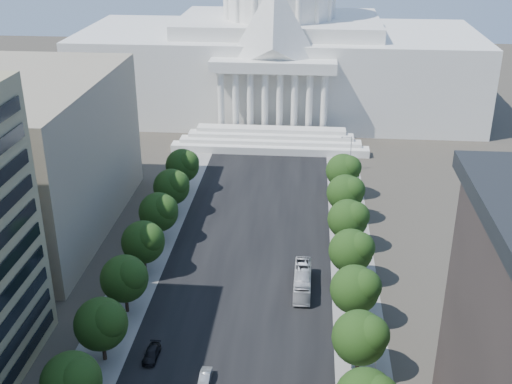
# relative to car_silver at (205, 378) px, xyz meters

# --- Properties ---
(road_asphalt) EXTENTS (30.00, 260.00, 0.01)m
(road_asphalt) POSITION_rel_car_silver_xyz_m (2.84, 33.58, -0.70)
(road_asphalt) COLOR black
(road_asphalt) RESTS_ON ground
(sidewalk_left) EXTENTS (8.00, 260.00, 0.02)m
(sidewalk_left) POSITION_rel_car_silver_xyz_m (-16.16, 33.58, -0.70)
(sidewalk_left) COLOR gray
(sidewalk_left) RESTS_ON ground
(sidewalk_right) EXTENTS (8.00, 260.00, 0.02)m
(sidewalk_right) POSITION_rel_car_silver_xyz_m (21.84, 33.58, -0.70)
(sidewalk_right) COLOR gray
(sidewalk_right) RESTS_ON ground
(capitol) EXTENTS (120.00, 56.00, 73.00)m
(capitol) POSITION_rel_car_silver_xyz_m (2.84, 128.47, 19.31)
(capitol) COLOR white
(capitol) RESTS_ON ground
(office_block_left_far) EXTENTS (38.00, 52.00, 30.00)m
(office_block_left_far) POSITION_rel_car_silver_xyz_m (-45.16, 43.58, 14.30)
(office_block_left_far) COLOR gray
(office_block_left_far) RESTS_ON ground
(tree_l_d) EXTENTS (7.79, 7.60, 9.97)m
(tree_l_d) POSITION_rel_car_silver_xyz_m (-14.82, -8.62, 5.76)
(tree_l_d) COLOR #33261C
(tree_l_d) RESTS_ON ground
(tree_l_e) EXTENTS (7.79, 7.60, 9.97)m
(tree_l_e) POSITION_rel_car_silver_xyz_m (-14.82, 3.38, 5.76)
(tree_l_e) COLOR #33261C
(tree_l_e) RESTS_ON ground
(tree_l_f) EXTENTS (7.79, 7.60, 9.97)m
(tree_l_f) POSITION_rel_car_silver_xyz_m (-14.82, 15.38, 5.76)
(tree_l_f) COLOR #33261C
(tree_l_f) RESTS_ON ground
(tree_l_g) EXTENTS (7.79, 7.60, 9.97)m
(tree_l_g) POSITION_rel_car_silver_xyz_m (-14.82, 27.38, 5.76)
(tree_l_g) COLOR #33261C
(tree_l_g) RESTS_ON ground
(tree_l_h) EXTENTS (7.79, 7.60, 9.97)m
(tree_l_h) POSITION_rel_car_silver_xyz_m (-14.82, 39.38, 5.76)
(tree_l_h) COLOR #33261C
(tree_l_h) RESTS_ON ground
(tree_l_i) EXTENTS (7.79, 7.60, 9.97)m
(tree_l_i) POSITION_rel_car_silver_xyz_m (-14.82, 51.38, 5.76)
(tree_l_i) COLOR #33261C
(tree_l_i) RESTS_ON ground
(tree_l_j) EXTENTS (7.79, 7.60, 9.97)m
(tree_l_j) POSITION_rel_car_silver_xyz_m (-14.82, 63.38, 5.76)
(tree_l_j) COLOR #33261C
(tree_l_j) RESTS_ON ground
(tree_r_e) EXTENTS (7.79, 7.60, 9.97)m
(tree_r_e) POSITION_rel_car_silver_xyz_m (21.18, 3.38, 5.76)
(tree_r_e) COLOR #33261C
(tree_r_e) RESTS_ON ground
(tree_r_f) EXTENTS (7.79, 7.60, 9.97)m
(tree_r_f) POSITION_rel_car_silver_xyz_m (21.18, 15.38, 5.76)
(tree_r_f) COLOR #33261C
(tree_r_f) RESTS_ON ground
(tree_r_g) EXTENTS (7.79, 7.60, 9.97)m
(tree_r_g) POSITION_rel_car_silver_xyz_m (21.18, 27.38, 5.76)
(tree_r_g) COLOR #33261C
(tree_r_g) RESTS_ON ground
(tree_r_h) EXTENTS (7.79, 7.60, 9.97)m
(tree_r_h) POSITION_rel_car_silver_xyz_m (21.18, 39.38, 5.76)
(tree_r_h) COLOR #33261C
(tree_r_h) RESTS_ON ground
(tree_r_i) EXTENTS (7.79, 7.60, 9.97)m
(tree_r_i) POSITION_rel_car_silver_xyz_m (21.18, 51.38, 5.76)
(tree_r_i) COLOR #33261C
(tree_r_i) RESTS_ON ground
(tree_r_j) EXTENTS (7.79, 7.60, 9.97)m
(tree_r_j) POSITION_rel_car_silver_xyz_m (21.18, 63.38, 5.76)
(tree_r_j) COLOR #33261C
(tree_r_j) RESTS_ON ground
(streetlight_c) EXTENTS (2.61, 0.44, 9.00)m
(streetlight_c) POSITION_rel_car_silver_xyz_m (22.75, 3.58, 5.12)
(streetlight_c) COLOR gray
(streetlight_c) RESTS_ON ground
(streetlight_d) EXTENTS (2.61, 0.44, 9.00)m
(streetlight_d) POSITION_rel_car_silver_xyz_m (22.75, 28.58, 5.12)
(streetlight_d) COLOR gray
(streetlight_d) RESTS_ON ground
(streetlight_e) EXTENTS (2.61, 0.44, 9.00)m
(streetlight_e) POSITION_rel_car_silver_xyz_m (22.75, 53.58, 5.12)
(streetlight_e) COLOR gray
(streetlight_e) RESTS_ON ground
(streetlight_f) EXTENTS (2.61, 0.44, 9.00)m
(streetlight_f) POSITION_rel_car_silver_xyz_m (22.75, 78.58, 5.12)
(streetlight_f) COLOR gray
(streetlight_f) RESTS_ON ground
(car_silver) EXTENTS (1.58, 4.27, 1.40)m
(car_silver) POSITION_rel_car_silver_xyz_m (0.00, 0.00, 0.00)
(car_silver) COLOR #A9ACB0
(car_silver) RESTS_ON ground
(car_dark_b) EXTENTS (2.10, 4.89, 1.40)m
(car_dark_b) POSITION_rel_car_silver_xyz_m (-8.50, 4.44, 0.00)
(car_dark_b) COLOR black
(car_dark_b) RESTS_ON ground
(city_bus) EXTENTS (2.89, 12.01, 3.34)m
(city_bus) POSITION_rel_car_silver_xyz_m (12.82, 24.57, 0.97)
(city_bus) COLOR silver
(city_bus) RESTS_ON ground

